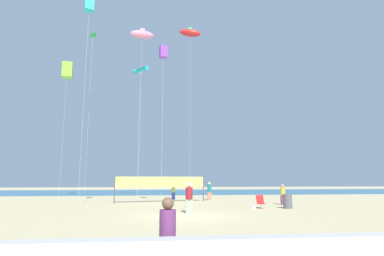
{
  "coord_description": "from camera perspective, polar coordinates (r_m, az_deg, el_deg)",
  "views": [
    {
      "loc": [
        -1.62,
        -17.41,
        2.0
      ],
      "look_at": [
        1.53,
        10.82,
        6.64
      ],
      "focal_mm": 29.12,
      "sensor_mm": 36.0,
      "label": 1
    }
  ],
  "objects": [
    {
      "name": "beachgoer_teal_shirt",
      "position": [
        30.35,
        3.21,
        -11.34
      ],
      "size": [
        0.39,
        0.39,
        1.7
      ],
      "rotation": [
        0.0,
        0.0,
        2.13
      ],
      "color": "#EA7260",
      "rests_on": "ground"
    },
    {
      "name": "kite_red_inflatable",
      "position": [
        37.7,
        -0.36,
        17.03
      ],
      "size": [
        2.69,
        1.29,
        19.4
      ],
      "color": "silver",
      "rests_on": "ground"
    },
    {
      "name": "kite_cyan_box",
      "position": [
        25.64,
        -18.3,
        20.61
      ],
      "size": [
        0.8,
        0.8,
        15.13
      ],
      "color": "silver",
      "rests_on": "ground"
    },
    {
      "name": "beachgoer_mustard_shirt",
      "position": [
        25.93,
        16.3,
        -11.49
      ],
      "size": [
        0.36,
        0.36,
        1.57
      ],
      "rotation": [
        0.0,
        0.0,
        1.7
      ],
      "color": "#7A3872",
      "rests_on": "ground"
    },
    {
      "name": "trash_barrel",
      "position": [
        22.83,
        17.1,
        -12.7
      ],
      "size": [
        0.61,
        0.61,
        0.96
      ],
      "primitive_type": "cylinder",
      "color": "#595960",
      "rests_on": "ground"
    },
    {
      "name": "kite_lime_box",
      "position": [
        35.69,
        -21.86,
        9.78
      ],
      "size": [
        1.15,
        1.15,
        14.05
      ],
      "color": "silver",
      "rests_on": "ground"
    },
    {
      "name": "kite_violet_box",
      "position": [
        25.42,
        -5.27,
        13.62
      ],
      "size": [
        0.68,
        0.68,
        12.37
      ],
      "color": "silver",
      "rests_on": "ground"
    },
    {
      "name": "toddler_figure",
      "position": [
        7.38,
        0.42,
        -21.79
      ],
      "size": [
        0.17,
        0.17,
        0.76
      ],
      "rotation": [
        0.0,
        0.0,
        -0.57
      ],
      "color": "white",
      "rests_on": "ground"
    },
    {
      "name": "beachgoer_maroon_shirt",
      "position": [
        18.81,
        -0.53,
        -12.45
      ],
      "size": [
        0.41,
        0.41,
        1.8
      ],
      "rotation": [
        0.0,
        0.0,
        2.16
      ],
      "color": "#99B28C",
      "rests_on": "ground"
    },
    {
      "name": "kite_pink_inflatable",
      "position": [
        33.81,
        -9.11,
        16.52
      ],
      "size": [
        2.69,
        1.62,
        17.34
      ],
      "color": "silver",
      "rests_on": "ground"
    },
    {
      "name": "folding_beach_chair",
      "position": [
        22.47,
        12.46,
        -12.99
      ],
      "size": [
        0.52,
        0.65,
        0.89
      ],
      "rotation": [
        0.0,
        0.0,
        -0.34
      ],
      "color": "red",
      "rests_on": "ground"
    },
    {
      "name": "ocean_band",
      "position": [
        48.91,
        -4.56,
        -11.6
      ],
      "size": [
        120.0,
        20.0,
        0.01
      ],
      "primitive_type": "cube",
      "color": "teal",
      "rests_on": "ground"
    },
    {
      "name": "volleyball_net",
      "position": [
        27.5,
        -5.68,
        -10.01
      ],
      "size": [
        7.72,
        1.77,
        2.4
      ],
      "color": "#4C4C51",
      "rests_on": "ground"
    },
    {
      "name": "beach_handbag",
      "position": [
        21.73,
        11.18,
        -14.1
      ],
      "size": [
        0.28,
        0.14,
        0.23
      ],
      "primitive_type": "cube",
      "color": "white",
      "rests_on": "ground"
    },
    {
      "name": "kite_green_diamond",
      "position": [
        30.73,
        -17.76,
        15.38
      ],
      "size": [
        0.72,
        0.73,
        15.15
      ],
      "color": "silver",
      "rests_on": "ground"
    },
    {
      "name": "kite_cyan_tube",
      "position": [
        35.55,
        -9.4,
        10.38
      ],
      "size": [
        1.84,
        1.81,
        14.16
      ],
      "color": "silver",
      "rests_on": "ground"
    },
    {
      "name": "ground_plane",
      "position": [
        17.6,
        -1.09,
        -15.81
      ],
      "size": [
        120.0,
        120.0,
        0.0
      ],
      "primitive_type": "plane",
      "color": "#D1BC89"
    },
    {
      "name": "beachgoer_olive_shirt",
      "position": [
        30.93,
        -3.43,
        -11.47
      ],
      "size": [
        0.35,
        0.35,
        1.52
      ],
      "rotation": [
        0.0,
        0.0,
        3.55
      ],
      "color": "navy",
      "rests_on": "ground"
    },
    {
      "name": "mother_figure",
      "position": [
        7.21,
        -4.5,
        -18.44
      ],
      "size": [
        0.37,
        0.37,
        1.6
      ],
      "rotation": [
        0.0,
        0.0,
        -0.29
      ],
      "color": "#99B28C",
      "rests_on": "ground"
    }
  ]
}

